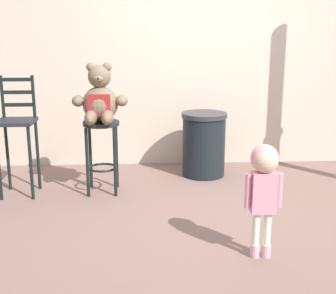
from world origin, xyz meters
TOP-DOWN VIEW (x-y plane):
  - ground_plane at (0.00, 0.00)m, footprint 24.00×24.00m
  - building_wall at (0.00, 1.91)m, footprint 6.53×0.30m
  - bar_stool_with_teddy at (-1.06, 0.75)m, footprint 0.36×0.36m
  - teddy_bear at (-1.06, 0.72)m, footprint 0.55×0.49m
  - child_walking at (0.21, -0.72)m, footprint 0.27×0.21m
  - trash_bin at (0.04, 1.26)m, footprint 0.51×0.51m
  - bar_chair_empty at (-1.89, 0.74)m, footprint 0.36×0.36m

SIDE VIEW (x-z plane):
  - ground_plane at x=0.00m, z-range 0.00..0.00m
  - trash_bin at x=0.04m, z-range 0.00..0.73m
  - bar_stool_with_teddy at x=-1.06m, z-range 0.15..0.89m
  - child_walking at x=0.21m, z-range 0.19..1.04m
  - bar_chair_empty at x=-1.89m, z-range 0.08..1.27m
  - teddy_bear at x=-1.06m, z-range 0.67..1.25m
  - building_wall at x=0.00m, z-range 0.00..3.46m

